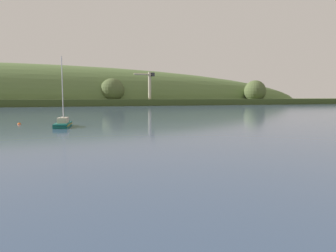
# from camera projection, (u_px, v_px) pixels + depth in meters

# --- Properties ---
(far_shoreline_hill) EXTENTS (529.68, 90.99, 48.08)m
(far_shoreline_hill) POSITION_uv_depth(u_px,v_px,m) (8.00, 105.00, 176.59)
(far_shoreline_hill) COLOR #3C4E24
(far_shoreline_hill) RESTS_ON ground
(dockside_crane) EXTENTS (11.28, 3.58, 18.23)m
(dockside_crane) POSITION_uv_depth(u_px,v_px,m) (149.00, 90.00, 167.93)
(dockside_crane) COLOR #4C4C51
(dockside_crane) RESTS_ON ground
(sailboat_near_mooring) EXTENTS (3.41, 7.47, 12.27)m
(sailboat_near_mooring) POSITION_uv_depth(u_px,v_px,m) (64.00, 125.00, 50.39)
(sailboat_near_mooring) COLOR #0F564C
(sailboat_near_mooring) RESTS_ON ground
(mooring_buoy_midchannel) EXTENTS (0.59, 0.59, 0.67)m
(mooring_buoy_midchannel) POSITION_uv_depth(u_px,v_px,m) (19.00, 124.00, 54.26)
(mooring_buoy_midchannel) COLOR #EA5B19
(mooring_buoy_midchannel) RESTS_ON ground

